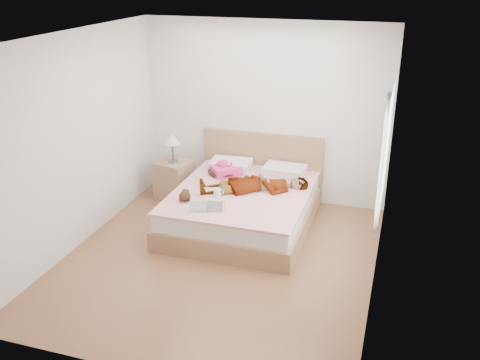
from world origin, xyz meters
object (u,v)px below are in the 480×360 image
Objects in this scene: phone at (228,162)px; magazine at (206,207)px; coffee_mug at (218,192)px; nightstand at (174,177)px; towel at (226,169)px; woman at (255,182)px; bed at (244,204)px; plush_toy at (185,195)px.

phone reaches higher than magazine.
nightstand reaches higher than coffee_mug.
magazine is at bearing -83.57° from towel.
bed reaches higher than woman.
coffee_mug is at bearing -79.12° from towel.
phone is (-0.50, 0.40, 0.08)m from woman.
magazine is 0.37m from coffee_mug.
bed is at bearing -45.53° from towel.
bed is at bearing -20.35° from nightstand.
magazine is 2.09× the size of plush_toy.
phone is at bearing 76.88° from plush_toy.
plush_toy is at bearing -101.47° from towel.
plush_toy is (-0.24, -1.02, -0.11)m from phone.
coffee_mug is at bearing -68.64° from woman.
bed is at bearing 54.69° from coffee_mug.
phone is 0.38× the size of plush_toy.
coffee_mug is (0.15, -0.76, -0.03)m from towel.
bed is 3.96× the size of magazine.
towel is at bearing 134.47° from bed.
plush_toy is at bearing -125.58° from phone.
nightstand reaches higher than phone.
plush_toy reaches higher than magazine.
nightstand is (-0.98, 0.81, -0.22)m from coffee_mug.
plush_toy is 1.25m from nightstand.
woman is 5.84× the size of plush_toy.
bed is 2.01× the size of nightstand.
bed is at bearing 69.52° from magazine.
magazine is at bearing -92.93° from coffee_mug.
towel is 0.77m from coffee_mug.
towel is 3.44× the size of coffee_mug.
phone is at bearing 98.18° from coffee_mug.
bed is 14.62× the size of coffee_mug.
bed is 1.32m from nightstand.
plush_toy is (-0.35, -0.24, 0.01)m from coffee_mug.
bed is (0.36, -0.42, -0.41)m from phone.
bed reaches higher than magazine.
towel reaches higher than magazine.
woman is 0.36m from bed.
woman is at bearing 43.82° from coffee_mug.
nightstand is at bearing 129.30° from magazine.
woman is 0.54m from coffee_mug.
nightstand is at bearing -130.13° from woman.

